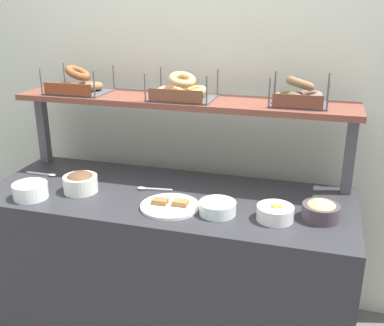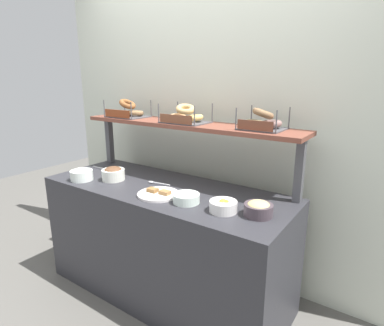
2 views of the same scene
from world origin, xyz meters
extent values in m
plane|color=#595651|center=(0.00, 0.00, 0.00)|extent=(8.00, 8.00, 0.00)
cube|color=beige|center=(0.00, 0.55, 1.20)|extent=(3.03, 0.06, 2.40)
cube|color=#2D2D33|center=(0.00, 0.00, 0.42)|extent=(1.83, 0.70, 0.85)
cube|color=#4C4C51|center=(-0.85, 0.27, 1.05)|extent=(0.05, 0.05, 0.40)
cube|color=#4C4C51|center=(0.85, 0.27, 1.05)|extent=(0.05, 0.05, 0.40)
cube|color=brown|center=(0.00, 0.27, 1.26)|extent=(1.79, 0.32, 0.03)
cylinder|color=white|center=(-0.43, -0.08, 0.89)|extent=(0.17, 0.17, 0.08)
ellipsoid|color=brown|center=(-0.43, -0.08, 0.93)|extent=(0.13, 0.13, 0.06)
cylinder|color=#483C43|center=(0.74, -0.07, 0.88)|extent=(0.16, 0.16, 0.07)
ellipsoid|color=#CDBD73|center=(0.74, -0.07, 0.91)|extent=(0.13, 0.13, 0.05)
cylinder|color=white|center=(0.29, -0.14, 0.88)|extent=(0.17, 0.17, 0.06)
ellipsoid|color=beige|center=(0.29, -0.14, 0.90)|extent=(0.13, 0.13, 0.04)
cylinder|color=white|center=(-0.62, -0.22, 0.89)|extent=(0.17, 0.17, 0.08)
ellipsoid|color=white|center=(-0.62, -0.22, 0.92)|extent=(0.13, 0.13, 0.05)
cylinder|color=white|center=(0.55, -0.13, 0.88)|extent=(0.16, 0.16, 0.06)
sphere|color=gold|center=(0.55, -0.13, 0.90)|extent=(0.05, 0.05, 0.05)
sphere|color=gold|center=(0.56, -0.12, 0.90)|extent=(0.04, 0.04, 0.04)
sphere|color=orange|center=(0.55, -0.13, 0.90)|extent=(0.04, 0.04, 0.04)
cylinder|color=white|center=(0.07, -0.14, 0.86)|extent=(0.28, 0.28, 0.01)
cube|color=olive|center=(0.02, -0.14, 0.88)|extent=(0.07, 0.05, 0.02)
cube|color=olive|center=(0.12, -0.13, 0.88)|extent=(0.07, 0.05, 0.02)
cube|color=#B7B7BC|center=(-0.05, 0.04, 0.86)|extent=(0.14, 0.03, 0.01)
ellipsoid|color=#B7B7BC|center=(-0.14, 0.02, 0.86)|extent=(0.04, 0.03, 0.01)
cube|color=#B7B7BC|center=(-0.77, 0.06, 0.86)|extent=(0.14, 0.01, 0.01)
ellipsoid|color=#B7B7BC|center=(-0.68, 0.06, 0.86)|extent=(0.04, 0.03, 0.01)
cube|color=#4C4C51|center=(-0.59, 0.26, 1.28)|extent=(0.32, 0.24, 0.01)
cylinder|color=#4C4C51|center=(-0.74, 0.14, 1.35)|extent=(0.01, 0.01, 0.14)
cylinder|color=#4C4C51|center=(-0.43, 0.14, 1.35)|extent=(0.01, 0.01, 0.14)
cylinder|color=#4C4C51|center=(-0.74, 0.37, 1.35)|extent=(0.01, 0.01, 0.14)
cylinder|color=#4C4C51|center=(-0.43, 0.37, 1.35)|extent=(0.01, 0.01, 0.14)
cube|color=brown|center=(-0.59, 0.14, 1.32)|extent=(0.27, 0.01, 0.06)
torus|color=brown|center=(-0.64, 0.23, 1.31)|extent=(0.15, 0.16, 0.05)
torus|color=olive|center=(-0.54, 0.29, 1.31)|extent=(0.17, 0.18, 0.05)
torus|color=brown|center=(-0.59, 0.26, 1.39)|extent=(0.16, 0.16, 0.09)
cube|color=#4C4C51|center=(0.01, 0.25, 1.28)|extent=(0.32, 0.24, 0.01)
cylinder|color=#4C4C51|center=(-0.15, 0.14, 1.35)|extent=(0.01, 0.01, 0.14)
cylinder|color=#4C4C51|center=(0.17, 0.14, 1.35)|extent=(0.01, 0.01, 0.14)
cylinder|color=#4C4C51|center=(-0.15, 0.37, 1.35)|extent=(0.01, 0.01, 0.14)
cylinder|color=#4C4C51|center=(0.17, 0.37, 1.35)|extent=(0.01, 0.01, 0.14)
cube|color=brown|center=(0.01, 0.13, 1.32)|extent=(0.28, 0.01, 0.06)
torus|color=tan|center=(-0.05, 0.22, 1.32)|extent=(0.19, 0.19, 0.06)
torus|color=#D9B262|center=(0.06, 0.29, 1.32)|extent=(0.18, 0.18, 0.06)
torus|color=tan|center=(0.01, 0.25, 1.38)|extent=(0.20, 0.20, 0.08)
cube|color=#4C4C51|center=(0.59, 0.29, 1.28)|extent=(0.27, 0.24, 0.01)
cylinder|color=#4C4C51|center=(0.46, 0.17, 1.35)|extent=(0.01, 0.01, 0.14)
cylinder|color=#4C4C51|center=(0.72, 0.17, 1.35)|extent=(0.01, 0.01, 0.14)
cylinder|color=#4C4C51|center=(0.46, 0.40, 1.35)|extent=(0.01, 0.01, 0.14)
cylinder|color=#4C4C51|center=(0.72, 0.40, 1.35)|extent=(0.01, 0.01, 0.14)
cube|color=brown|center=(0.59, 0.17, 1.32)|extent=(0.23, 0.01, 0.06)
torus|color=olive|center=(0.54, 0.26, 1.31)|extent=(0.19, 0.19, 0.05)
torus|color=#80605B|center=(0.63, 0.32, 1.31)|extent=(0.19, 0.19, 0.05)
torus|color=brown|center=(0.59, 0.29, 1.38)|extent=(0.20, 0.20, 0.08)
camera|label=1|loc=(0.70, -1.94, 1.76)|focal=42.35mm
camera|label=2|loc=(1.38, -1.64, 1.61)|focal=29.95mm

